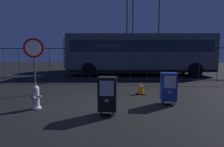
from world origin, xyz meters
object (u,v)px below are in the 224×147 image
(fire_hydrant, at_px, (36,97))
(newspaper_box_primary, at_px, (168,87))
(newspaper_box_secondary, at_px, (108,94))
(stop_sign, at_px, (34,54))
(street_light_near_left, at_px, (159,23))
(street_light_far_left, at_px, (133,28))
(bus_far, at_px, (123,53))
(traffic_cone, at_px, (141,88))
(bus_near, at_px, (140,53))
(street_light_near_right, at_px, (127,15))

(fire_hydrant, relative_size, newspaper_box_primary, 0.73)
(newspaper_box_primary, bearing_deg, newspaper_box_secondary, -145.44)
(newspaper_box_secondary, distance_m, stop_sign, 3.99)
(newspaper_box_primary, bearing_deg, fire_hydrant, -167.21)
(newspaper_box_secondary, height_order, street_light_near_left, street_light_near_left)
(newspaper_box_secondary, distance_m, street_light_far_left, 11.81)
(street_light_near_left, bearing_deg, stop_sign, -123.23)
(bus_far, bearing_deg, newspaper_box_secondary, -93.14)
(traffic_cone, relative_size, bus_near, 0.05)
(stop_sign, distance_m, street_light_near_left, 11.48)
(fire_hydrant, xyz_separation_m, stop_sign, (-0.97, 1.88, 1.25))
(bus_near, relative_size, street_light_near_right, 1.27)
(traffic_cone, relative_size, bus_far, 0.05)
(stop_sign, relative_size, street_light_near_right, 0.26)
(bus_far, distance_m, street_light_near_right, 3.61)
(bus_far, relative_size, street_light_near_left, 1.48)
(bus_far, bearing_deg, street_light_far_left, -66.89)
(newspaper_box_secondary, xyz_separation_m, street_light_near_right, (0.35, 11.27, 4.23))
(street_light_near_right, xyz_separation_m, street_light_far_left, (0.48, 0.08, -1.08))
(newspaper_box_secondary, xyz_separation_m, stop_sign, (-3.14, 2.24, 1.03))
(newspaper_box_secondary, height_order, traffic_cone, newspaper_box_secondary)
(fire_hydrant, distance_m, newspaper_box_primary, 4.12)
(newspaper_box_secondary, xyz_separation_m, traffic_cone, (1.05, 2.76, -0.31))
(street_light_far_left, bearing_deg, newspaper_box_primary, -84.33)
(traffic_cone, xyz_separation_m, street_light_far_left, (-0.22, 8.59, 3.46))
(fire_hydrant, distance_m, street_light_near_left, 12.94)
(bus_far, distance_m, street_light_near_left, 4.16)
(bus_near, height_order, bus_far, same)
(bus_far, height_order, street_light_near_right, street_light_near_right)
(bus_far, relative_size, street_light_far_left, 1.68)
(newspaper_box_secondary, xyz_separation_m, bus_near, (1.33, 9.57, 1.14))
(stop_sign, bearing_deg, fire_hydrant, -62.71)
(street_light_near_right, relative_size, street_light_far_left, 1.33)
(newspaper_box_primary, xyz_separation_m, stop_sign, (-4.98, 0.97, 1.03))
(stop_sign, bearing_deg, bus_near, 58.65)
(traffic_cone, height_order, street_light_near_left, street_light_near_left)
(stop_sign, xyz_separation_m, traffic_cone, (4.20, 0.52, -1.34))
(traffic_cone, bearing_deg, fire_hydrant, -143.33)
(traffic_cone, bearing_deg, bus_near, 87.69)
(traffic_cone, height_order, street_light_far_left, street_light_far_left)
(newspaper_box_primary, bearing_deg, traffic_cone, 117.77)
(bus_far, xyz_separation_m, street_light_near_left, (3.03, -1.50, 2.44))
(fire_hydrant, relative_size, newspaper_box_secondary, 0.73)
(newspaper_box_secondary, height_order, street_light_near_right, street_light_near_right)
(bus_far, bearing_deg, traffic_cone, -87.29)
(fire_hydrant, bearing_deg, traffic_cone, 36.67)
(fire_hydrant, xyz_separation_m, street_light_far_left, (3.01, 10.99, 3.36))
(newspaper_box_secondary, distance_m, bus_near, 9.73)
(stop_sign, bearing_deg, newspaper_box_primary, -11.03)
(street_light_near_left, bearing_deg, fire_hydrant, -114.66)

